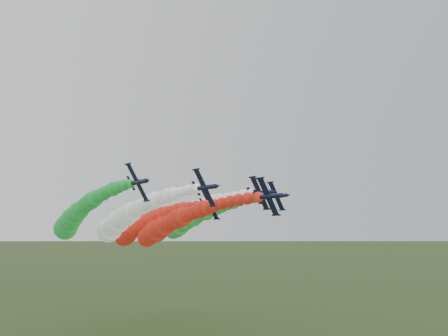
{
  "coord_description": "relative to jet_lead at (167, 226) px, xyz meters",
  "views": [
    {
      "loc": [
        -61.34,
        -79.31,
        33.33
      ],
      "look_at": [
        -0.4,
        1.89,
        46.96
      ],
      "focal_mm": 35.0,
      "sensor_mm": 36.0,
      "label": 1
    }
  ],
  "objects": [
    {
      "name": "jet_lead",
      "position": [
        0.0,
        0.0,
        0.0
      ],
      "size": [
        11.42,
        73.81,
        16.82
      ],
      "rotation": [
        0.0,
        1.03,
        0.0
      ],
      "color": "#111534",
      "rests_on": "ground"
    },
    {
      "name": "jet_inner_left",
      "position": [
        -9.63,
        10.47,
        1.65
      ],
      "size": [
        11.96,
        74.36,
        17.36
      ],
      "rotation": [
        0.0,
        1.03,
        0.0
      ],
      "color": "#111534",
      "rests_on": "ground"
    },
    {
      "name": "jet_inner_right",
      "position": [
        7.38,
        10.55,
        1.81
      ],
      "size": [
        11.53,
        73.93,
        16.93
      ],
      "rotation": [
        0.0,
        1.03,
        0.0
      ],
      "color": "#111534",
      "rests_on": "ground"
    },
    {
      "name": "jet_outer_left",
      "position": [
        -21.35,
        18.07,
        2.61
      ],
      "size": [
        12.05,
        74.44,
        17.45
      ],
      "rotation": [
        0.0,
        1.03,
        0.0
      ],
      "color": "#111534",
      "rests_on": "ground"
    },
    {
      "name": "jet_outer_right",
      "position": [
        22.27,
        22.35,
        1.81
      ],
      "size": [
        11.79,
        74.19,
        17.19
      ],
      "rotation": [
        0.0,
        1.03,
        0.0
      ],
      "color": "#111534",
      "rests_on": "ground"
    },
    {
      "name": "jet_trail",
      "position": [
        2.76,
        25.38,
        -0.58
      ],
      "size": [
        11.57,
        73.96,
        16.97
      ],
      "rotation": [
        0.0,
        1.03,
        0.0
      ],
      "color": "#111534",
      "rests_on": "ground"
    }
  ]
}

